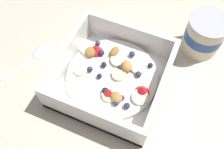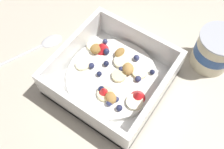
% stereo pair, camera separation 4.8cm
% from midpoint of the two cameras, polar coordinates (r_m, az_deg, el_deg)
% --- Properties ---
extents(ground_plane, '(2.40, 2.40, 0.00)m').
position_cam_midpoint_polar(ground_plane, '(0.52, 2.44, 0.48)').
color(ground_plane, beige).
extents(fruit_bowl, '(0.20, 0.20, 0.07)m').
position_cam_midpoint_polar(fruit_bowl, '(0.49, 2.86, -0.71)').
color(fruit_bowl, white).
rests_on(fruit_bowl, ground).
extents(spoon, '(0.09, 0.17, 0.01)m').
position_cam_midpoint_polar(spoon, '(0.57, -13.62, 6.29)').
color(spoon, silver).
rests_on(spoon, ground).
extents(yogurt_cup, '(0.08, 0.08, 0.08)m').
position_cam_midpoint_polar(yogurt_cup, '(0.55, 24.62, 4.83)').
color(yogurt_cup, beige).
rests_on(yogurt_cup, ground).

